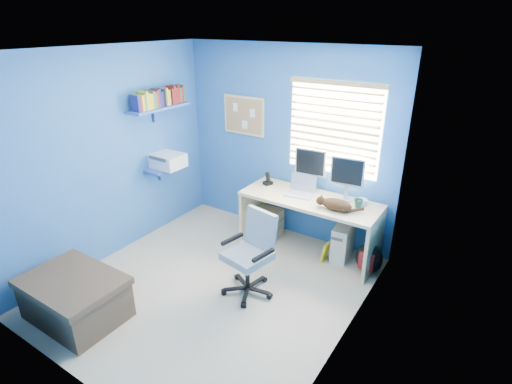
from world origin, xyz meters
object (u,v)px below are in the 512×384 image
Objects in this scene: laptop at (300,187)px; tower_pc at (343,241)px; desk at (309,225)px; cat at (336,205)px; office_chair at (251,264)px.

tower_pc is (0.58, 0.08, -0.62)m from laptop.
cat is (0.39, -0.13, 0.43)m from desk.
laptop is at bearing 89.79° from office_chair.
office_chair is (-0.55, -0.95, -0.46)m from cat.
cat is 0.63m from tower_pc.
tower_pc is at bearing 63.67° from office_chair.
laptop reaches higher than desk.
desk is 1.09m from office_chair.
desk is at bearing -14.24° from laptop.
cat is 0.80× the size of tower_pc.
tower_pc is 1.33m from office_chair.
desk reaches higher than tower_pc.
office_chair is (-0.00, -1.10, -0.51)m from laptop.
cat reaches higher than desk.
desk is 3.80× the size of tower_pc.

